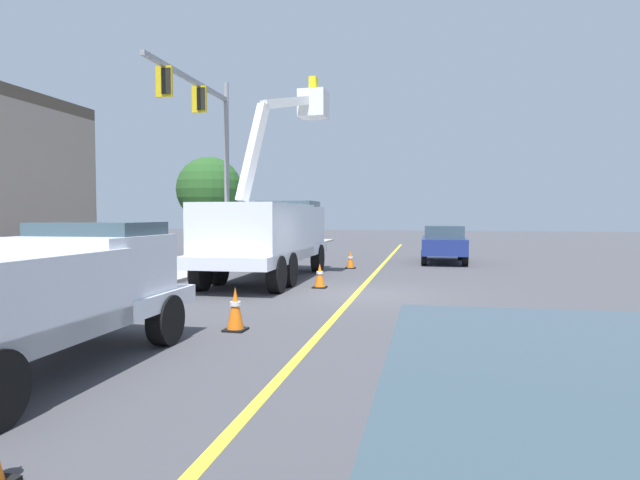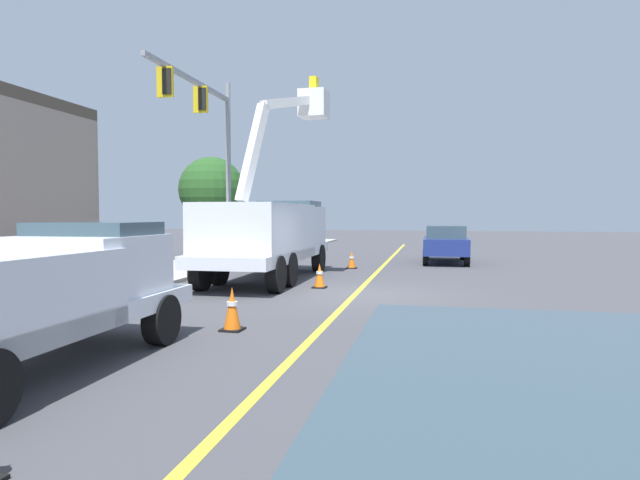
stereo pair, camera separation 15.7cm
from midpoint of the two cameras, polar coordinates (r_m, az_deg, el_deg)
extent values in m
plane|color=#47474C|center=(14.83, 3.52, -5.76)|extent=(120.00, 120.00, 0.00)
cube|color=#B2ADA3|center=(17.57, -22.11, -4.43)|extent=(60.10, 6.01, 0.12)
cube|color=yellow|center=(14.83, 3.52, -5.74)|extent=(49.97, 2.17, 0.01)
cube|color=white|center=(17.96, -5.87, -1.40)|extent=(8.29, 2.83, 0.36)
cube|color=white|center=(20.44, -3.70, 1.27)|extent=(2.72, 2.45, 1.60)
cube|color=#384C56|center=(20.63, -3.56, 3.23)|extent=(1.89, 2.17, 0.64)
cube|color=white|center=(16.99, -6.87, 0.79)|extent=(5.34, 2.71, 1.80)
cube|color=white|center=(16.05, -7.40, 9.24)|extent=(1.26, 0.72, 2.98)
cube|color=white|center=(17.65, -3.45, 14.37)|extent=(2.53, 1.21, 0.86)
cube|color=white|center=(18.67, -0.95, 14.18)|extent=(0.90, 0.90, 0.90)
cube|color=yellow|center=(18.80, -0.95, 15.98)|extent=(0.36, 0.24, 0.60)
cylinder|color=black|center=(21.06, -6.48, -1.84)|extent=(1.05, 0.38, 1.04)
cylinder|color=black|center=(20.48, -0.47, -1.95)|extent=(1.05, 0.38, 1.04)
cylinder|color=black|center=(16.99, -10.98, -2.95)|extent=(1.05, 0.38, 1.04)
cylinder|color=black|center=(16.27, -3.62, -3.16)|extent=(1.05, 0.38, 1.04)
cylinder|color=black|center=(15.79, -12.79, -3.40)|extent=(1.05, 0.38, 1.04)
cylinder|color=black|center=(15.01, -4.91, -3.66)|extent=(1.05, 0.38, 1.04)
cube|color=white|center=(8.42, -28.25, -7.41)|extent=(5.68, 2.32, 0.30)
cube|color=white|center=(9.32, -23.49, -2.95)|extent=(2.09, 2.01, 1.10)
cube|color=#384C56|center=(9.45, -22.85, 0.06)|extent=(1.41, 1.82, 0.56)
cylinder|color=black|center=(10.48, -25.73, -7.24)|extent=(0.85, 0.33, 0.84)
cylinder|color=black|center=(9.48, -16.49, -8.12)|extent=(0.85, 0.33, 0.84)
cube|color=navy|center=(25.13, 12.77, -0.53)|extent=(4.87, 2.09, 0.70)
cube|color=#384C56|center=(25.25, 12.78, 0.85)|extent=(3.52, 1.81, 0.60)
cylinder|color=black|center=(23.57, 14.93, -1.86)|extent=(0.69, 0.27, 0.68)
cylinder|color=black|center=(23.53, 10.77, -1.83)|extent=(0.69, 0.27, 0.68)
cylinder|color=black|center=(26.82, 14.50, -1.32)|extent=(0.69, 0.27, 0.68)
cylinder|color=black|center=(26.78, 10.85, -1.28)|extent=(0.69, 0.27, 0.68)
cube|color=black|center=(10.38, -9.37, -9.35)|extent=(0.40, 0.40, 0.04)
cone|color=orange|center=(10.30, -9.39, -7.10)|extent=(0.32, 0.32, 0.79)
cylinder|color=white|center=(10.29, -9.39, -6.67)|extent=(0.20, 0.20, 0.08)
cube|color=black|center=(16.07, -0.31, -5.02)|extent=(0.40, 0.40, 0.04)
cone|color=orange|center=(16.02, -0.31, -3.73)|extent=(0.32, 0.32, 0.69)
cylinder|color=white|center=(16.02, -0.31, -3.48)|extent=(0.20, 0.20, 0.08)
cube|color=black|center=(21.85, 3.04, -2.97)|extent=(0.40, 0.40, 0.04)
cone|color=orange|center=(21.82, 3.04, -2.04)|extent=(0.32, 0.32, 0.67)
cylinder|color=white|center=(21.81, 3.04, -1.87)|extent=(0.20, 0.20, 0.08)
cylinder|color=gray|center=(23.80, -10.04, 6.86)|extent=(0.22, 0.22, 7.85)
cube|color=gray|center=(21.13, -13.68, 16.13)|extent=(6.94, 0.44, 0.16)
cube|color=gold|center=(21.63, -12.87, 14.33)|extent=(0.14, 0.56, 1.00)
cube|color=black|center=(21.59, -12.62, 14.35)|extent=(0.21, 0.33, 0.84)
cube|color=gold|center=(19.19, -16.40, 15.80)|extent=(0.14, 0.56, 1.00)
cube|color=black|center=(19.14, -16.12, 15.83)|extent=(0.21, 0.33, 0.84)
cylinder|color=brown|center=(27.99, -11.76, 0.55)|extent=(0.32, 0.32, 2.31)
sphere|color=#285623|center=(28.00, -11.80, 5.27)|extent=(3.30, 3.30, 3.30)
camera|label=1|loc=(0.08, -90.27, -0.01)|focal=30.21mm
camera|label=2|loc=(0.08, 89.73, 0.01)|focal=30.21mm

